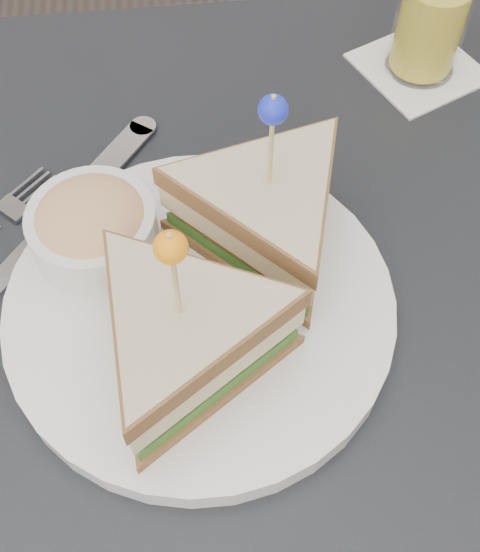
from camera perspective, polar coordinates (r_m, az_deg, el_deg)
name	(u,v)px	position (r m, az deg, el deg)	size (l,w,h in m)	color
ground_plane	(235,542)	(1.24, -0.43, -21.06)	(3.50, 3.50, 0.00)	#3F3833
table	(230,366)	(0.60, -0.84, -7.47)	(0.80, 0.80, 0.75)	black
plate_meal	(207,276)	(0.50, -2.70, 0.02)	(0.34, 0.33, 0.17)	white
cutlery_knife	(60,216)	(0.61, -14.59, 4.77)	(0.16, 0.21, 0.01)	white
drink_set	(432,16)	(0.71, 15.58, 19.96)	(0.14, 0.14, 0.14)	white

